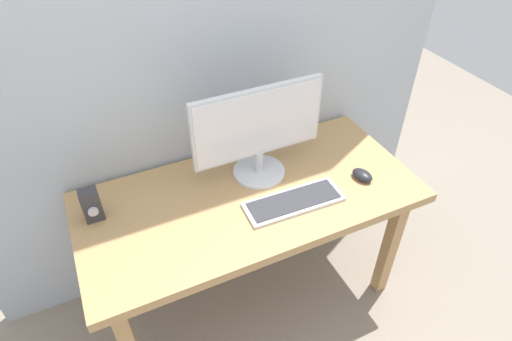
# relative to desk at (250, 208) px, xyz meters

# --- Properties ---
(ground_plane) EXTENTS (6.00, 6.00, 0.00)m
(ground_plane) POSITION_rel_desk_xyz_m (0.00, 0.00, -0.64)
(ground_plane) COLOR gray
(desk) EXTENTS (1.45, 0.68, 0.72)m
(desk) POSITION_rel_desk_xyz_m (0.00, 0.00, 0.00)
(desk) COLOR tan
(desk) RESTS_ON ground_plane
(monitor) EXTENTS (0.58, 0.23, 0.42)m
(monitor) POSITION_rel_desk_xyz_m (0.09, 0.12, 0.31)
(monitor) COLOR silver
(monitor) RESTS_ON desk
(keyboard_primary) EXTENTS (0.42, 0.16, 0.02)m
(keyboard_primary) POSITION_rel_desk_xyz_m (0.14, -0.13, 0.09)
(keyboard_primary) COLOR silver
(keyboard_primary) RESTS_ON desk
(mouse) EXTENTS (0.09, 0.11, 0.04)m
(mouse) POSITION_rel_desk_xyz_m (0.49, -0.12, 0.10)
(mouse) COLOR #232328
(mouse) RESTS_ON desk
(audio_controller) EXTENTS (0.07, 0.07, 0.14)m
(audio_controller) POSITION_rel_desk_xyz_m (-0.62, 0.13, 0.16)
(audio_controller) COLOR #333338
(audio_controller) RESTS_ON desk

